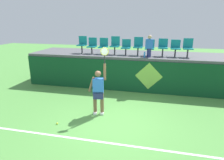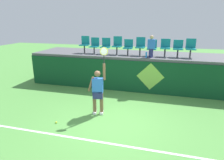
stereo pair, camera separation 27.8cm
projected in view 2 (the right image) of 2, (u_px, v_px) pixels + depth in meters
name	position (u px, v px, depth m)	size (l,w,h in m)	color
ground_plane	(114.00, 122.00, 6.84)	(40.00, 40.00, 0.00)	#519342
court_back_wall	(131.00, 76.00, 9.56)	(10.66, 0.20, 1.54)	#0F4223
spectator_platform	(135.00, 55.00, 10.42)	(10.66, 2.49, 0.12)	#56565B
court_baseline_stripe	(103.00, 142.00, 5.71)	(9.59, 0.08, 0.01)	white
tennis_player	(98.00, 90.00, 7.21)	(0.75, 0.33, 2.47)	white
tennis_ball	(56.00, 122.00, 6.75)	(0.07, 0.07, 0.07)	#D1E533
water_bottle	(146.00, 55.00, 9.26)	(0.08, 0.08, 0.27)	#338CE5
stadium_chair_0	(85.00, 43.00, 10.55)	(0.44, 0.42, 0.88)	#38383D
stadium_chair_1	(95.00, 45.00, 10.43)	(0.44, 0.42, 0.81)	#38383D
stadium_chair_2	(106.00, 45.00, 10.28)	(0.44, 0.42, 0.81)	#38383D
stadium_chair_3	(117.00, 44.00, 10.11)	(0.44, 0.42, 0.90)	#38383D
stadium_chair_4	(128.00, 46.00, 9.98)	(0.44, 0.42, 0.77)	#38383D
stadium_chair_5	(140.00, 45.00, 9.81)	(0.44, 0.42, 0.88)	#38383D
stadium_chair_6	(152.00, 47.00, 9.69)	(0.44, 0.42, 0.78)	#38383D
stadium_chair_7	(165.00, 47.00, 9.51)	(0.44, 0.42, 0.83)	#38383D
stadium_chair_8	(178.00, 47.00, 9.37)	(0.44, 0.42, 0.79)	#38383D
stadium_chair_9	(191.00, 47.00, 9.23)	(0.44, 0.42, 0.87)	#38383D
spectator_0	(151.00, 46.00, 9.26)	(0.34, 0.20, 1.02)	navy
wall_signage_mount	(149.00, 94.00, 9.45)	(1.27, 0.01, 1.48)	#0F4223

